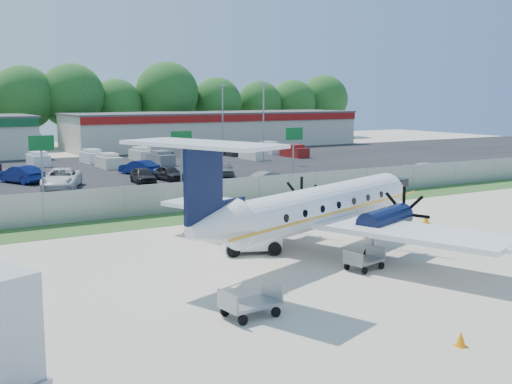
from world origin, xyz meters
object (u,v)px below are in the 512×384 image
aircraft (319,207)px  baggage_cart_far (364,260)px  baggage_cart_near (250,303)px  pushback_tug (254,238)px

aircraft → baggage_cart_far: (-0.10, -3.62, -1.86)m
aircraft → baggage_cart_near: bearing=-140.0°
aircraft → baggage_cart_far: size_ratio=9.76×
pushback_tug → baggage_cart_far: bearing=-64.2°
aircraft → baggage_cart_near: size_ratio=9.12×
pushback_tug → baggage_cart_near: size_ratio=1.54×
baggage_cart_near → pushback_tug: bearing=58.7°
pushback_tug → baggage_cart_far: 5.92m
baggage_cart_near → baggage_cart_far: baggage_cart_near is taller
pushback_tug → baggage_cart_far: size_ratio=1.64×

